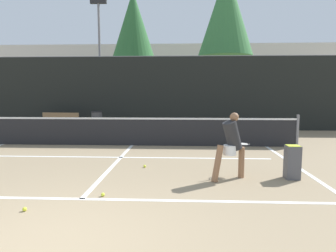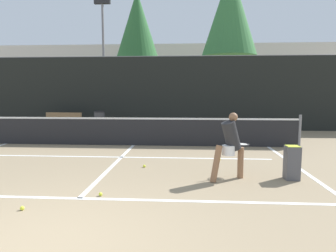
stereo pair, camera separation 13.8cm
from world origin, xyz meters
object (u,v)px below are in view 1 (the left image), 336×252
(courtside_bench, at_px, (60,121))
(player_practicing, at_px, (232,143))
(trash_bin, at_px, (97,122))
(ball_hopper, at_px, (292,161))
(parked_car, at_px, (97,114))

(courtside_bench, bearing_deg, player_practicing, -43.68)
(player_practicing, distance_m, trash_bin, 8.32)
(player_practicing, relative_size, ball_hopper, 1.97)
(player_practicing, bearing_deg, ball_hopper, -25.64)
(player_practicing, distance_m, courtside_bench, 9.76)
(courtside_bench, bearing_deg, ball_hopper, -38.26)
(ball_hopper, xyz_separation_m, courtside_bench, (-7.90, 7.09, 0.10))
(trash_bin, relative_size, parked_car, 0.23)
(player_practicing, xyz_separation_m, ball_hopper, (1.29, 0.09, -0.38))
(ball_hopper, bearing_deg, trash_bin, 132.08)
(trash_bin, bearing_deg, player_practicing, -54.90)
(courtside_bench, bearing_deg, parked_car, 83.63)
(ball_hopper, height_order, parked_car, parked_car)
(player_practicing, distance_m, ball_hopper, 1.34)
(trash_bin, distance_m, parked_car, 4.21)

